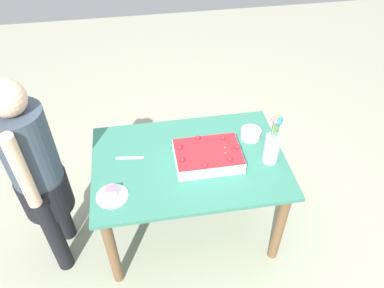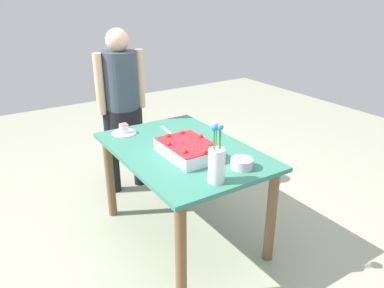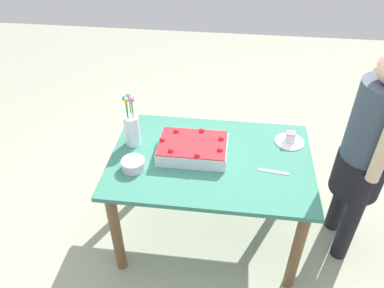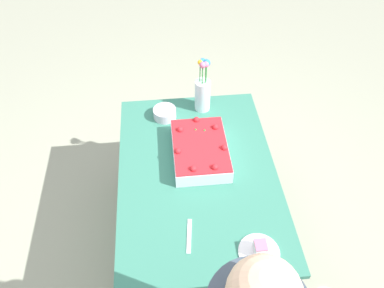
# 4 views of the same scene
# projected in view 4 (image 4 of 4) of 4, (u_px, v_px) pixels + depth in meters

# --- Properties ---
(ground_plane) EXTENTS (8.00, 8.00, 0.00)m
(ground_plane) POSITION_uv_depth(u_px,v_px,m) (196.00, 238.00, 2.60)
(ground_plane) COLOR #9FA28A
(dining_table) EXTENTS (1.28, 0.87, 0.73)m
(dining_table) POSITION_uv_depth(u_px,v_px,m) (197.00, 185.00, 2.15)
(dining_table) COLOR #357862
(dining_table) RESTS_ON ground_plane
(sheet_cake) EXTENTS (0.43, 0.31, 0.12)m
(sheet_cake) POSITION_uv_depth(u_px,v_px,m) (200.00, 150.00, 2.11)
(sheet_cake) COLOR white
(sheet_cake) RESTS_ON dining_table
(serving_plate_with_slice) EXTENTS (0.19, 0.19, 0.08)m
(serving_plate_with_slice) POSITION_uv_depth(u_px,v_px,m) (259.00, 250.00, 1.72)
(serving_plate_with_slice) COLOR white
(serving_plate_with_slice) RESTS_ON dining_table
(cake_knife) EXTENTS (0.18, 0.04, 0.00)m
(cake_knife) POSITION_uv_depth(u_px,v_px,m) (189.00, 236.00, 1.79)
(cake_knife) COLOR silver
(cake_knife) RESTS_ON dining_table
(flower_vase) EXTENTS (0.10, 0.10, 0.37)m
(flower_vase) POSITION_uv_depth(u_px,v_px,m) (203.00, 92.00, 2.33)
(flower_vase) COLOR white
(flower_vase) RESTS_ON dining_table
(fruit_bowl) EXTENTS (0.14, 0.14, 0.06)m
(fruit_bowl) POSITION_uv_depth(u_px,v_px,m) (165.00, 113.00, 2.35)
(fruit_bowl) COLOR silver
(fruit_bowl) RESTS_ON dining_table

